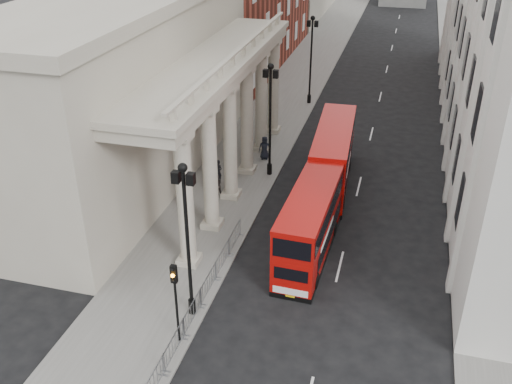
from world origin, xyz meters
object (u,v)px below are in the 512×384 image
Objects in this scene: lamp_post_north at (311,54)px; traffic_light at (175,290)px; lamp_post_south at (187,232)px; pedestrian_c at (265,148)px; lamp_post_mid at (270,113)px; bus_near at (311,221)px; bus_far at (333,155)px; pedestrian_a at (218,171)px; pedestrian_b at (217,185)px.

lamp_post_north is 1.93× the size of traffic_light.
lamp_post_south is 18.87m from pedestrian_c.
lamp_post_mid is 18.11m from traffic_light.
lamp_post_south is at bearing -121.79° from bus_near.
pedestrian_c is at bearing 152.58° from bus_far.
lamp_post_mid is 16.00m from lamp_post_north.
pedestrian_c is (2.22, 4.67, 0.07)m from pedestrian_a.
lamp_post_mid is at bearing 175.73° from bus_far.
pedestrian_a reaches higher than pedestrian_b.
bus_far is at bearing 29.51° from pedestrian_a.
lamp_post_mid is 5.55m from pedestrian_a.
pedestrian_a is at bearing -127.02° from pedestrian_c.
bus_far is 6.27m from pedestrian_c.
pedestrian_c is (-5.67, 11.45, -1.07)m from bus_near.
pedestrian_b is at bearing 148.48° from bus_near.
lamp_post_south is 12.80m from pedestrian_b.
bus_far is (4.50, 17.92, -0.88)m from traffic_light.
lamp_post_south reaches higher than pedestrian_a.
lamp_post_south is at bearing -98.49° from pedestrian_c.
pedestrian_c is at bearing 93.11° from lamp_post_south.
traffic_light is (0.10, -2.02, -1.80)m from lamp_post_south.
lamp_post_mid is 4.50× the size of pedestrian_c.
pedestrian_c is (-1.00, -13.56, -3.87)m from lamp_post_north.
lamp_post_south is at bearing -90.00° from lamp_post_north.
bus_far is (-0.07, 8.91, 0.11)m from bus_near.
lamp_post_north is 0.88× the size of bus_near.
pedestrian_b is (-7.29, -4.04, -1.32)m from bus_far.
pedestrian_c is at bearing 118.31° from bus_near.
bus_far reaches higher than pedestrian_c.
traffic_light reaches higher than pedestrian_b.
lamp_post_south reaches higher than pedestrian_b.
lamp_post_south is 32.00m from lamp_post_north.
pedestrian_b is at bearing -115.95° from pedestrian_c.
traffic_light is at bearing -63.82° from pedestrian_a.
bus_near reaches higher than pedestrian_c.
lamp_post_north reaches higher than bus_near.
bus_far is 5.40× the size of pedestrian_c.
pedestrian_c is at bearing 112.32° from lamp_post_mid.
lamp_post_south is 16.00m from lamp_post_mid.
traffic_light is 2.71× the size of pedestrian_b.
lamp_post_mid is at bearing -79.28° from pedestrian_c.
lamp_post_north reaches higher than pedestrian_c.
bus_near is at bearing -92.61° from bus_far.
lamp_post_mid is 0.88× the size of bus_near.
lamp_post_mid is at bearing 90.00° from lamp_post_south.
lamp_post_mid is at bearing -90.00° from lamp_post_north.
bus_far reaches higher than bus_near.
pedestrian_a is (-7.89, 6.78, -1.14)m from bus_near.
bus_near is 10.47m from pedestrian_a.
pedestrian_a is (-3.32, 15.79, -2.13)m from traffic_light.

